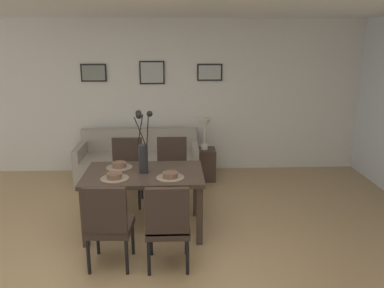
{
  "coord_description": "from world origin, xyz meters",
  "views": [
    {
      "loc": [
        0.38,
        -3.56,
        2.28
      ],
      "look_at": [
        0.6,
        1.29,
        0.98
      ],
      "focal_mm": 36.98,
      "sensor_mm": 36.0,
      "label": 1
    }
  ],
  "objects_px": {
    "centerpiece_vase": "(143,149)",
    "table_lamp": "(204,127)",
    "sofa": "(139,163)",
    "bowl_far_left": "(170,174)",
    "framed_picture_center": "(152,73)",
    "dining_chair_near_right": "(127,168)",
    "dining_chair_far_right": "(172,167)",
    "dining_table": "(144,180)",
    "bowl_near_right": "(119,164)",
    "framed_picture_left": "(94,73)",
    "bowl_near_left": "(114,175)",
    "dining_chair_far_left": "(168,223)",
    "framed_picture_right": "(210,72)",
    "side_table": "(204,164)",
    "dining_chair_near_left": "(108,222)"
  },
  "relations": [
    {
      "from": "centerpiece_vase",
      "to": "bowl_near_left",
      "type": "distance_m",
      "value": 0.45
    },
    {
      "from": "dining_chair_far_right",
      "to": "bowl_near_left",
      "type": "height_order",
      "value": "dining_chair_far_right"
    },
    {
      "from": "bowl_near_right",
      "to": "framed_picture_left",
      "type": "bearing_deg",
      "value": 107.48
    },
    {
      "from": "framed_picture_left",
      "to": "bowl_near_left",
      "type": "bearing_deg",
      "value": -75.18
    },
    {
      "from": "sofa",
      "to": "bowl_far_left",
      "type": "bearing_deg",
      "value": -74.76
    },
    {
      "from": "dining_chair_far_left",
      "to": "dining_table",
      "type": "bearing_deg",
      "value": 108.66
    },
    {
      "from": "dining_chair_far_right",
      "to": "framed_picture_right",
      "type": "bearing_deg",
      "value": 65.65
    },
    {
      "from": "dining_chair_near_left",
      "to": "sofa",
      "type": "relative_size",
      "value": 0.47
    },
    {
      "from": "framed_picture_left",
      "to": "bowl_far_left",
      "type": "bearing_deg",
      "value": -62.61
    },
    {
      "from": "dining_table",
      "to": "sofa",
      "type": "relative_size",
      "value": 0.72
    },
    {
      "from": "side_table",
      "to": "dining_chair_near_right",
      "type": "bearing_deg",
      "value": -142.25
    },
    {
      "from": "dining_chair_near_left",
      "to": "centerpiece_vase",
      "type": "distance_m",
      "value": 1.02
    },
    {
      "from": "framed_picture_left",
      "to": "framed_picture_right",
      "type": "bearing_deg",
      "value": 0.0
    },
    {
      "from": "centerpiece_vase",
      "to": "sofa",
      "type": "height_order",
      "value": "centerpiece_vase"
    },
    {
      "from": "dining_table",
      "to": "centerpiece_vase",
      "type": "distance_m",
      "value": 0.37
    },
    {
      "from": "dining_chair_far_right",
      "to": "framed_picture_center",
      "type": "relative_size",
      "value": 2.18
    },
    {
      "from": "centerpiece_vase",
      "to": "dining_chair_near_left",
      "type": "bearing_deg",
      "value": -109.86
    },
    {
      "from": "dining_table",
      "to": "centerpiece_vase",
      "type": "bearing_deg",
      "value": 55.35
    },
    {
      "from": "centerpiece_vase",
      "to": "bowl_near_right",
      "type": "distance_m",
      "value": 0.44
    },
    {
      "from": "dining_chair_far_right",
      "to": "framed_picture_right",
      "type": "xyz_separation_m",
      "value": [
        0.64,
        1.42,
        1.21
      ]
    },
    {
      "from": "dining_table",
      "to": "framed_picture_center",
      "type": "bearing_deg",
      "value": 90.0
    },
    {
      "from": "centerpiece_vase",
      "to": "table_lamp",
      "type": "xyz_separation_m",
      "value": [
        0.85,
        1.75,
        -0.13
      ]
    },
    {
      "from": "dining_chair_near_left",
      "to": "bowl_far_left",
      "type": "height_order",
      "value": "dining_chair_near_left"
    },
    {
      "from": "dining_chair_far_left",
      "to": "bowl_near_right",
      "type": "bearing_deg",
      "value": 119.67
    },
    {
      "from": "dining_chair_near_left",
      "to": "framed_picture_right",
      "type": "xyz_separation_m",
      "value": [
        1.27,
        3.12,
        1.21
      ]
    },
    {
      "from": "dining_table",
      "to": "table_lamp",
      "type": "bearing_deg",
      "value": 64.11
    },
    {
      "from": "dining_chair_far_right",
      "to": "bowl_far_left",
      "type": "xyz_separation_m",
      "value": [
        -0.01,
        -1.06,
        0.27
      ]
    },
    {
      "from": "dining_table",
      "to": "centerpiece_vase",
      "type": "relative_size",
      "value": 1.9
    },
    {
      "from": "dining_chair_near_left",
      "to": "framed_picture_right",
      "type": "bearing_deg",
      "value": 67.8
    },
    {
      "from": "sofa",
      "to": "framed_picture_left",
      "type": "bearing_deg",
      "value": 146.98
    },
    {
      "from": "bowl_near_left",
      "to": "bowl_near_right",
      "type": "xyz_separation_m",
      "value": [
        0.0,
        0.4,
        0.0
      ]
    },
    {
      "from": "framed_picture_center",
      "to": "dining_chair_far_right",
      "type": "bearing_deg",
      "value": -76.98
    },
    {
      "from": "bowl_far_left",
      "to": "framed_picture_center",
      "type": "distance_m",
      "value": 2.67
    },
    {
      "from": "dining_chair_near_left",
      "to": "side_table",
      "type": "distance_m",
      "value": 2.84
    },
    {
      "from": "dining_chair_near_right",
      "to": "bowl_near_right",
      "type": "distance_m",
      "value": 0.71
    },
    {
      "from": "dining_chair_far_left",
      "to": "table_lamp",
      "type": "relative_size",
      "value": 1.8
    },
    {
      "from": "dining_chair_far_right",
      "to": "dining_table",
      "type": "bearing_deg",
      "value": -110.84
    },
    {
      "from": "bowl_near_right",
      "to": "dining_chair_near_left",
      "type": "bearing_deg",
      "value": -89.1
    },
    {
      "from": "dining_chair_near_right",
      "to": "framed_picture_right",
      "type": "distance_m",
      "value": 2.27
    },
    {
      "from": "sofa",
      "to": "dining_chair_far_left",
      "type": "bearing_deg",
      "value": -78.9
    },
    {
      "from": "centerpiece_vase",
      "to": "sofa",
      "type": "relative_size",
      "value": 0.38
    },
    {
      "from": "dining_chair_far_left",
      "to": "sofa",
      "type": "height_order",
      "value": "dining_chair_far_left"
    },
    {
      "from": "dining_chair_near_right",
      "to": "dining_chair_far_right",
      "type": "height_order",
      "value": "same"
    },
    {
      "from": "centerpiece_vase",
      "to": "dining_table",
      "type": "bearing_deg",
      "value": -124.65
    },
    {
      "from": "dining_chair_near_left",
      "to": "table_lamp",
      "type": "xyz_separation_m",
      "value": [
        1.15,
        2.58,
        0.38
      ]
    },
    {
      "from": "table_lamp",
      "to": "framed_picture_center",
      "type": "height_order",
      "value": "framed_picture_center"
    },
    {
      "from": "side_table",
      "to": "framed_picture_right",
      "type": "height_order",
      "value": "framed_picture_right"
    },
    {
      "from": "sofa",
      "to": "framed_picture_left",
      "type": "height_order",
      "value": "framed_picture_left"
    },
    {
      "from": "dining_chair_near_left",
      "to": "sofa",
      "type": "distance_m",
      "value": 2.64
    },
    {
      "from": "bowl_near_right",
      "to": "sofa",
      "type": "bearing_deg",
      "value": 87.0
    }
  ]
}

